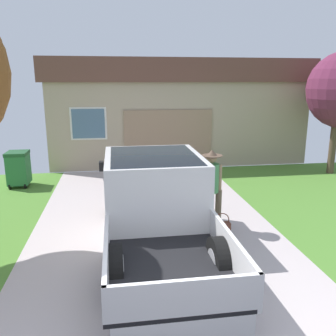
{
  "coord_description": "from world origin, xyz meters",
  "views": [
    {
      "loc": [
        -0.79,
        -3.39,
        3.14
      ],
      "look_at": [
        0.29,
        3.71,
        1.35
      ],
      "focal_mm": 37.91,
      "sensor_mm": 36.0,
      "label": 1
    }
  ],
  "objects_px": {
    "pickup_truck": "(155,203)",
    "person_with_hat": "(211,183)",
    "handbag": "(221,227)",
    "wheeled_trash_bin": "(18,168)",
    "house_with_garage": "(171,107)"
  },
  "relations": [
    {
      "from": "pickup_truck",
      "to": "person_with_hat",
      "type": "bearing_deg",
      "value": 17.18
    },
    {
      "from": "pickup_truck",
      "to": "person_with_hat",
      "type": "distance_m",
      "value": 1.33
    },
    {
      "from": "pickup_truck",
      "to": "handbag",
      "type": "height_order",
      "value": "pickup_truck"
    },
    {
      "from": "pickup_truck",
      "to": "house_with_garage",
      "type": "bearing_deg",
      "value": 78.98
    },
    {
      "from": "handbag",
      "to": "wheeled_trash_bin",
      "type": "xyz_separation_m",
      "value": [
        -5.05,
        4.22,
        0.44
      ]
    },
    {
      "from": "house_with_garage",
      "to": "wheeled_trash_bin",
      "type": "height_order",
      "value": "house_with_garage"
    },
    {
      "from": "person_with_hat",
      "to": "handbag",
      "type": "distance_m",
      "value": 0.95
    },
    {
      "from": "pickup_truck",
      "to": "person_with_hat",
      "type": "relative_size",
      "value": 3.08
    },
    {
      "from": "person_with_hat",
      "to": "house_with_garage",
      "type": "distance_m",
      "value": 8.51
    },
    {
      "from": "handbag",
      "to": "wheeled_trash_bin",
      "type": "distance_m",
      "value": 6.59
    },
    {
      "from": "pickup_truck",
      "to": "house_with_garage",
      "type": "distance_m",
      "value": 9.08
    },
    {
      "from": "handbag",
      "to": "wheeled_trash_bin",
      "type": "height_order",
      "value": "wheeled_trash_bin"
    },
    {
      "from": "pickup_truck",
      "to": "handbag",
      "type": "bearing_deg",
      "value": 2.84
    },
    {
      "from": "person_with_hat",
      "to": "handbag",
      "type": "relative_size",
      "value": 3.83
    },
    {
      "from": "handbag",
      "to": "pickup_truck",
      "type": "bearing_deg",
      "value": -177.26
    }
  ]
}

